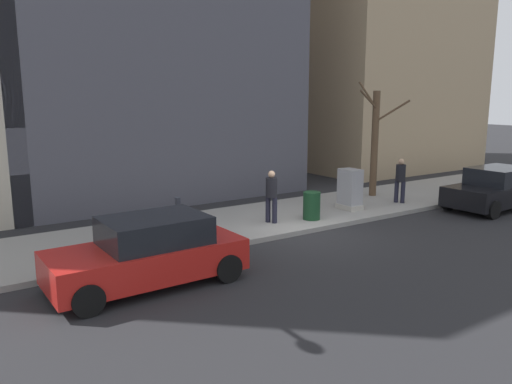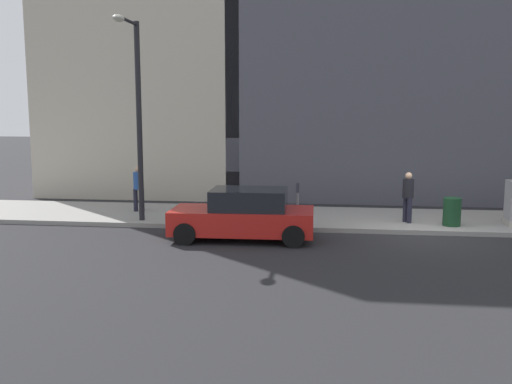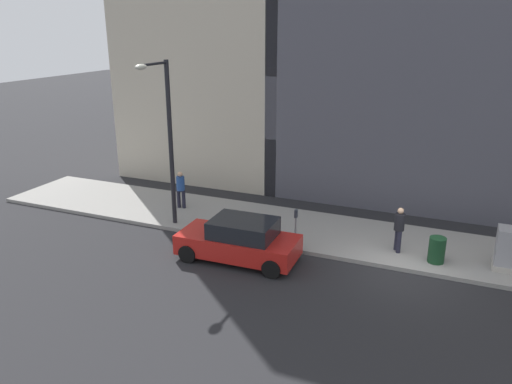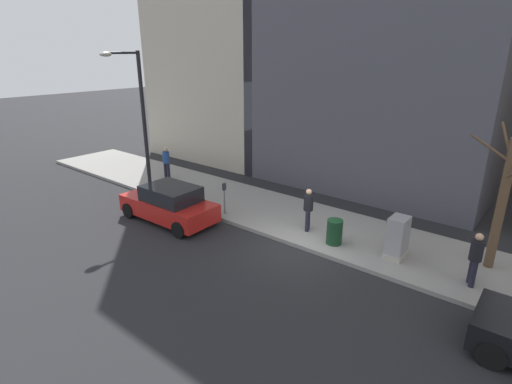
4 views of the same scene
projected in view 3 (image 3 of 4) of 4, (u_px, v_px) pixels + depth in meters
The scene contains 11 objects.
ground_plane at pixel (401, 272), 16.75m from camera, with size 120.00×120.00×0.00m, color #232326.
sidewalk at pixel (409, 247), 18.47m from camera, with size 4.00×36.00×0.15m, color gray.
parked_car_red at pixel (240, 240), 17.40m from camera, with size 2.01×4.24×1.52m.
parking_meter at pixel (296, 223), 18.26m from camera, with size 0.14×0.10×1.35m.
utility_box at pixel (505, 249), 16.49m from camera, with size 0.83×0.61×1.43m.
streetlamp at pixel (166, 131), 19.07m from camera, with size 1.97×0.32×6.50m.
trash_bin at pixel (437, 250), 16.98m from camera, with size 0.56×0.56×0.90m, color #14381E.
pedestrian_midblock at pixel (399, 227), 17.63m from camera, with size 0.38×0.36×1.66m.
pedestrian_far_corner at pixel (181, 188), 21.89m from camera, with size 0.36×0.40×1.66m.
office_block_center at pixel (418, 35), 24.81m from camera, with size 11.75×11.75×14.78m, color #4C4C56.
office_tower_right at pixel (228, 2), 26.76m from camera, with size 9.13×9.13×18.01m, color #BCB29E.
Camera 3 is at (-15.74, -1.30, 7.89)m, focal length 35.00 mm.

